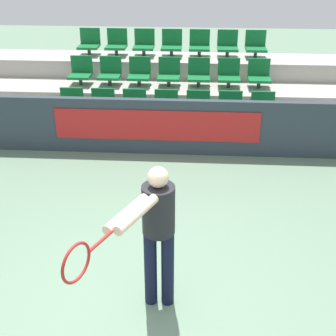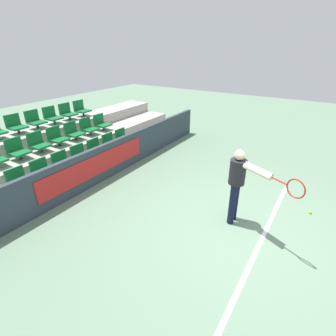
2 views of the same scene
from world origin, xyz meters
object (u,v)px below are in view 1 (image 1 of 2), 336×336
(stadium_chair_1, at_px, (102,106))
(stadium_chair_3, at_px, (166,107))
(stadium_chair_6, at_px, (263,109))
(stadium_chair_7, at_px, (81,72))
(stadium_chair_0, at_px, (71,105))
(stadium_chair_15, at_px, (117,43))
(stadium_chair_19, at_px, (228,45))
(tennis_player, at_px, (155,227))
(stadium_chair_14, at_px, (89,43))
(stadium_chair_12, at_px, (229,74))
(stadium_chair_18, at_px, (200,44))
(stadium_chair_17, at_px, (172,44))
(stadium_chair_8, at_px, (110,72))
(stadium_chair_9, at_px, (139,73))
(stadium_chair_11, at_px, (199,74))
(stadium_chair_16, at_px, (144,44))
(stadium_chair_10, at_px, (169,73))
(stadium_chair_4, at_px, (198,108))
(stadium_chair_5, at_px, (230,108))
(stadium_chair_2, at_px, (134,106))
(stadium_chair_13, at_px, (259,75))

(stadium_chair_1, bearing_deg, stadium_chair_3, 0.00)
(stadium_chair_6, bearing_deg, stadium_chair_7, 165.16)
(stadium_chair_0, height_order, stadium_chair_15, stadium_chair_15)
(stadium_chair_19, distance_m, tennis_player, 6.27)
(stadium_chair_1, distance_m, stadium_chair_6, 2.90)
(stadium_chair_14, bearing_deg, stadium_chair_12, -17.64)
(stadium_chair_15, bearing_deg, stadium_chair_18, 0.00)
(stadium_chair_17, bearing_deg, stadium_chair_3, -90.00)
(stadium_chair_8, distance_m, stadium_chair_9, 0.58)
(stadium_chair_11, bearing_deg, stadium_chair_16, 141.52)
(stadium_chair_19, bearing_deg, stadium_chair_6, -72.54)
(stadium_chair_6, height_order, tennis_player, tennis_player)
(stadium_chair_12, relative_size, stadium_chair_14, 1.00)
(stadium_chair_14, relative_size, stadium_chair_16, 1.00)
(stadium_chair_6, height_order, stadium_chair_16, stadium_chair_16)
(stadium_chair_0, relative_size, stadium_chair_15, 1.00)
(stadium_chair_3, bearing_deg, stadium_chair_12, 38.48)
(stadium_chair_10, bearing_deg, stadium_chair_17, 90.00)
(stadium_chair_0, height_order, stadium_chair_1, same)
(stadium_chair_4, relative_size, stadium_chair_5, 1.00)
(stadium_chair_5, distance_m, stadium_chair_6, 0.58)
(stadium_chair_18, bearing_deg, tennis_player, -93.64)
(stadium_chair_4, height_order, tennis_player, tennis_player)
(stadium_chair_2, height_order, stadium_chair_8, stadium_chair_8)
(stadium_chair_2, relative_size, stadium_chair_6, 1.00)
(stadium_chair_12, bearing_deg, stadium_chair_8, 180.00)
(stadium_chair_0, xyz_separation_m, stadium_chair_8, (0.58, 0.92, 0.36))
(stadium_chair_0, height_order, stadium_chair_9, stadium_chair_9)
(stadium_chair_0, distance_m, tennis_player, 4.76)
(stadium_chair_16, bearing_deg, stadium_chair_18, 0.00)
(stadium_chair_0, height_order, stadium_chair_18, stadium_chair_18)
(stadium_chair_8, relative_size, tennis_player, 0.33)
(stadium_chair_4, relative_size, stadium_chair_19, 1.00)
(stadium_chair_14, bearing_deg, stadium_chair_13, -14.84)
(stadium_chair_1, distance_m, stadium_chair_9, 1.15)
(stadium_chair_2, bearing_deg, stadium_chair_12, 27.92)
(stadium_chair_2, distance_m, stadium_chair_9, 0.99)
(stadium_chair_3, xyz_separation_m, stadium_chair_13, (1.74, 0.92, 0.36))
(stadium_chair_9, bearing_deg, stadium_chair_11, 0.00)
(stadium_chair_0, distance_m, stadium_chair_12, 3.07)
(stadium_chair_6, distance_m, stadium_chair_13, 0.99)
(stadium_chair_8, height_order, stadium_chair_15, stadium_chair_15)
(stadium_chair_13, distance_m, stadium_chair_19, 1.15)
(stadium_chair_1, bearing_deg, stadium_chair_16, 72.54)
(stadium_chair_1, xyz_separation_m, stadium_chair_9, (0.58, 0.92, 0.36))
(stadium_chair_2, distance_m, stadium_chair_4, 1.16)
(stadium_chair_3, relative_size, stadium_chair_12, 1.00)
(stadium_chair_17, bearing_deg, stadium_chair_5, -57.82)
(stadium_chair_11, distance_m, stadium_chair_14, 2.52)
(stadium_chair_1, relative_size, stadium_chair_3, 1.00)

